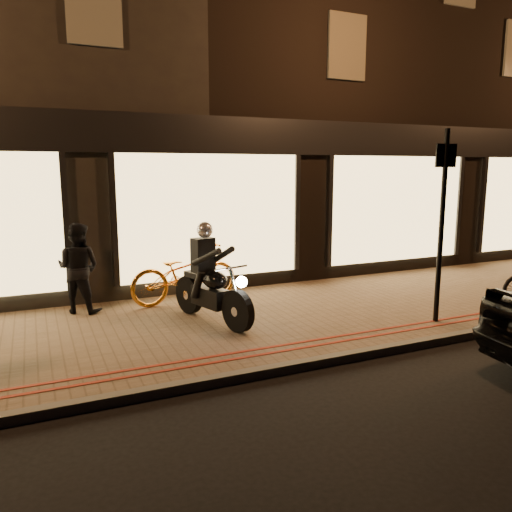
{
  "coord_description": "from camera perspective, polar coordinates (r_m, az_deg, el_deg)",
  "views": [
    {
      "loc": [
        -3.17,
        -5.18,
        2.53
      ],
      "look_at": [
        0.16,
        2.22,
        1.1
      ],
      "focal_mm": 35.0,
      "sensor_mm": 36.0,
      "label": 1
    }
  ],
  "objects": [
    {
      "name": "red_kerb_lines",
      "position": [
        6.98,
        4.51,
        -10.21
      ],
      "size": [
        50.0,
        0.26,
        0.01
      ],
      "color": "maroon",
      "rests_on": "sidewalk"
    },
    {
      "name": "ground",
      "position": [
        6.58,
        6.85,
        -12.69
      ],
      "size": [
        90.0,
        90.0,
        0.0
      ],
      "primitive_type": "plane",
      "color": "black",
      "rests_on": "ground"
    },
    {
      "name": "person_dark",
      "position": [
        8.88,
        -19.63,
        -1.3
      ],
      "size": [
        0.93,
        0.89,
        1.52
      ],
      "primitive_type": "imported",
      "rotation": [
        0.0,
        0.0,
        2.56
      ],
      "color": "black",
      "rests_on": "sidewalk"
    },
    {
      "name": "sign_post",
      "position": [
        8.23,
        20.5,
        4.26
      ],
      "size": [
        0.35,
        0.09,
        3.0
      ],
      "rotation": [
        0.0,
        0.0,
        -0.15
      ],
      "color": "black",
      "rests_on": "sidewalk"
    },
    {
      "name": "building_row",
      "position": [
        14.62,
        -12.04,
        16.52
      ],
      "size": [
        48.0,
        10.11,
        8.5
      ],
      "color": "black",
      "rests_on": "ground"
    },
    {
      "name": "bicycle_gold",
      "position": [
        9.12,
        -8.16,
        -1.97
      ],
      "size": [
        2.11,
        0.97,
        1.07
      ],
      "primitive_type": "imported",
      "rotation": [
        0.0,
        0.0,
        1.7
      ],
      "color": "orange",
      "rests_on": "sidewalk"
    },
    {
      "name": "motorcycle",
      "position": [
        7.9,
        -5.26,
        -3.17
      ],
      "size": [
        0.77,
        1.89,
        1.59
      ],
      "rotation": [
        0.0,
        0.0,
        0.29
      ],
      "color": "black",
      "rests_on": "sidewalk"
    },
    {
      "name": "sidewalk",
      "position": [
        8.23,
        -0.39,
        -7.47
      ],
      "size": [
        50.0,
        4.0,
        0.12
      ],
      "primitive_type": "cube",
      "color": "brown",
      "rests_on": "ground"
    },
    {
      "name": "kerb_stone",
      "position": [
        6.6,
        6.63,
        -12.06
      ],
      "size": [
        50.0,
        0.14,
        0.12
      ],
      "primitive_type": "cube",
      "color": "#59544C",
      "rests_on": "ground"
    }
  ]
}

